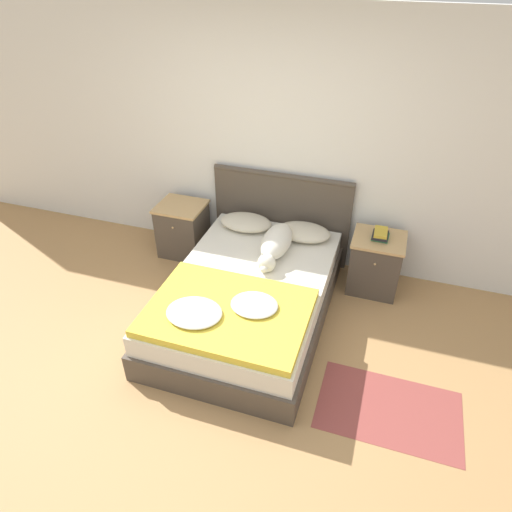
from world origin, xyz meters
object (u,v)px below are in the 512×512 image
nightstand_right (375,263)px  pillow_left (246,222)px  bed (249,298)px  nightstand_left (183,229)px  dog (276,244)px  book_stack (380,235)px  pillow_right (304,232)px

nightstand_right → pillow_left: (-1.36, 0.00, 0.22)m
bed → nightstand_left: 1.33m
dog → book_stack: 1.00m
nightstand_left → nightstand_right: bearing=0.0°
dog → bed: bearing=-104.7°
nightstand_right → pillow_right: bearing=179.6°
bed → nightstand_left: nightstand_left is taller
pillow_left → pillow_right: 0.62m
pillow_left → book_stack: (1.36, 0.00, 0.11)m
bed → nightstand_right: bearing=37.5°
nightstand_right → dog: bearing=-159.2°
pillow_right → nightstand_right: bearing=-0.4°
nightstand_left → dog: size_ratio=0.73×
pillow_left → nightstand_right: bearing=-0.2°
dog → pillow_left: bearing=140.0°
bed → nightstand_left: size_ratio=3.50×
pillow_right → dog: dog is taller
nightstand_right → book_stack: (-0.00, 0.01, 0.33)m
nightstand_right → book_stack: 0.33m
nightstand_left → pillow_left: 0.77m
nightstand_left → pillow_right: size_ratio=1.10×
pillow_left → dog: 0.56m
pillow_left → dog: (0.43, -0.36, 0.04)m
book_stack → pillow_left: bearing=-179.8°
bed → pillow_left: 0.92m
bed → dog: 0.58m
pillow_right → pillow_left: bearing=180.0°
nightstand_right → nightstand_left: bearing=180.0°
bed → dog: size_ratio=2.54×
pillow_right → dog: size_ratio=0.66×
nightstand_right → pillow_left: 1.38m
pillow_right → book_stack: size_ratio=2.61×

